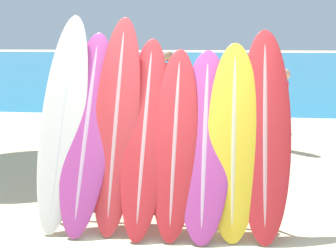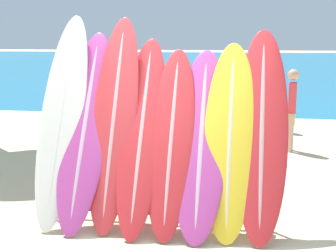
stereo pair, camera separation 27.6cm
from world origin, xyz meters
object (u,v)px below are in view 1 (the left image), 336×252
surfboard_slot_5 (205,141)px  surfboard_slot_6 (234,138)px  surfboard_rack (159,180)px  surfboard_slot_0 (63,118)px  surfboard_slot_2 (117,120)px  person_mid_beach (168,86)px  surfboard_slot_3 (145,133)px  person_near_water (283,106)px  person_far_left (260,90)px  surfboard_slot_7 (265,131)px  surfboard_slot_1 (87,128)px  surfboard_slot_4 (175,140)px

surfboard_slot_5 → surfboard_slot_6: bearing=1.6°
surfboard_rack → surfboard_slot_0: size_ratio=1.10×
surfboard_slot_2 → person_mid_beach: surfboard_slot_2 is taller
surfboard_slot_3 → person_near_water: 4.33m
surfboard_rack → person_far_left: bearing=75.8°
surfboard_slot_6 → person_mid_beach: surfboard_slot_6 is taller
person_far_left → surfboard_slot_6: bearing=9.1°
surfboard_slot_0 → surfboard_slot_6: surfboard_slot_0 is taller
surfboard_slot_6 → person_near_water: size_ratio=1.34×
surfboard_slot_7 → person_near_water: (0.65, 3.83, -0.26)m
surfboard_slot_1 → surfboard_slot_7: (1.98, 0.00, 0.01)m
surfboard_slot_2 → person_mid_beach: size_ratio=1.31×
surfboard_slot_3 → person_mid_beach: bearing=94.7°
surfboard_slot_1 → surfboard_slot_4: bearing=-3.4°
surfboard_rack → person_near_water: 4.29m
surfboard_slot_2 → person_far_left: surfboard_slot_2 is taller
person_far_left → surfboard_slot_1: bearing=-6.0°
person_near_water → surfboard_slot_0: bearing=-33.5°
surfboard_slot_3 → surfboard_slot_5: 0.67m
surfboard_slot_1 → surfboard_slot_4: surfboard_slot_1 is taller
surfboard_slot_5 → person_mid_beach: size_ratio=1.10×
surfboard_slot_4 → person_mid_beach: 6.12m
surfboard_slot_0 → person_far_left: 6.41m
surfboard_slot_4 → person_far_left: 6.08m
surfboard_slot_0 → surfboard_slot_1: (0.29, -0.04, -0.10)m
surfboard_slot_1 → surfboard_slot_5: surfboard_slot_1 is taller
surfboard_rack → person_near_water: person_near_water is taller
surfboard_slot_6 → person_mid_beach: bearing=103.7°
surfboard_slot_0 → surfboard_slot_5: 1.64m
surfboard_slot_0 → surfboard_slot_5: surfboard_slot_0 is taller
surfboard_rack → surfboard_slot_3: surfboard_slot_3 is taller
surfboard_slot_3 → person_far_left: (1.66, 5.90, -0.13)m
surfboard_rack → surfboard_slot_6: (0.82, 0.00, 0.51)m
surfboard_slot_4 → person_far_left: bearing=77.5°
surfboard_slot_2 → person_far_left: 6.18m
surfboard_slot_2 → person_near_water: size_ratio=1.53×
surfboard_rack → surfboard_slot_4: bearing=-4.9°
surfboard_rack → person_near_water: bearing=65.2°
person_near_water → person_far_left: (-0.30, 2.04, 0.08)m
person_mid_beach → surfboard_slot_4: bearing=64.7°
surfboard_slot_1 → person_far_left: size_ratio=1.29×
surfboard_slot_0 → surfboard_slot_1: surfboard_slot_0 is taller
surfboard_rack → surfboard_slot_0: 1.31m
surfboard_slot_5 → person_far_left: size_ratio=1.16×
surfboard_slot_3 → surfboard_slot_6: size_ratio=1.02×
surfboard_slot_0 → surfboard_slot_7: surfboard_slot_0 is taller
surfboard_slot_3 → surfboard_slot_0: bearing=176.6°
surfboard_slot_2 → person_mid_beach: (-0.16, 5.97, -0.20)m
surfboard_slot_3 → surfboard_slot_5: bearing=-2.9°
person_near_water → person_far_left: bearing=-167.7°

